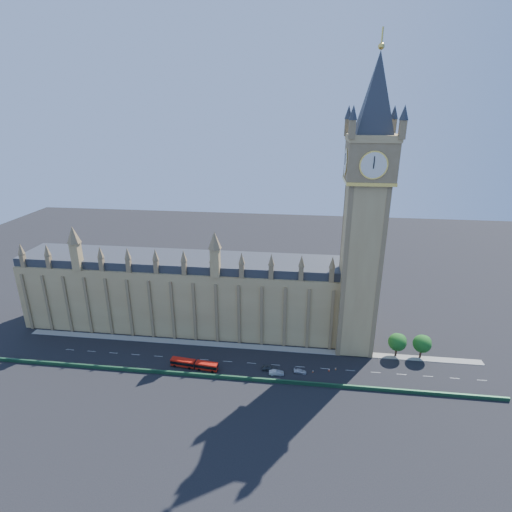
# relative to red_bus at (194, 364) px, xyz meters

# --- Properties ---
(ground) EXTENTS (400.00, 400.00, 0.00)m
(ground) POSITION_rel_red_bus_xyz_m (14.04, 4.89, -1.41)
(ground) COLOR black
(ground) RESTS_ON ground
(palace_westminster) EXTENTS (120.00, 20.00, 28.00)m
(palace_westminster) POSITION_rel_red_bus_xyz_m (-10.96, 26.89, 12.46)
(palace_westminster) COLOR #AA8852
(palace_westminster) RESTS_ON ground
(elizabeth_tower) EXTENTS (20.59, 20.59, 105.00)m
(elizabeth_tower) POSITION_rel_red_bus_xyz_m (52.04, 18.88, 53.15)
(elizabeth_tower) COLOR #AA8852
(elizabeth_tower) RESTS_ON ground
(bridge_parapet) EXTENTS (160.00, 0.60, 1.20)m
(bridge_parapet) POSITION_rel_red_bus_xyz_m (14.04, -4.11, -0.81)
(bridge_parapet) COLOR #1E4C2D
(bridge_parapet) RESTS_ON ground
(kerb_north) EXTENTS (160.00, 3.00, 0.16)m
(kerb_north) POSITION_rel_red_bus_xyz_m (14.04, 14.39, -1.33)
(kerb_north) COLOR gray
(kerb_north) RESTS_ON ground
(tree_east_near) EXTENTS (6.00, 6.00, 8.50)m
(tree_east_near) POSITION_rel_red_bus_xyz_m (66.26, 14.97, 4.24)
(tree_east_near) COLOR #382619
(tree_east_near) RESTS_ON ground
(tree_east_far) EXTENTS (6.00, 6.00, 8.50)m
(tree_east_far) POSITION_rel_red_bus_xyz_m (74.26, 14.97, 4.24)
(tree_east_far) COLOR #382619
(tree_east_far) RESTS_ON ground
(red_bus) EXTENTS (15.86, 4.00, 2.67)m
(red_bus) POSITION_rel_red_bus_xyz_m (0.00, 0.00, 0.00)
(red_bus) COLOR red
(red_bus) RESTS_ON ground
(car_grey) EXTENTS (4.90, 2.39, 1.61)m
(car_grey) POSITION_rel_red_bus_xyz_m (24.16, 2.07, -0.60)
(car_grey) COLOR #3C3F43
(car_grey) RESTS_ON ground
(car_silver) EXTENTS (4.76, 1.96, 1.53)m
(car_silver) POSITION_rel_red_bus_xyz_m (26.64, -0.13, -0.64)
(car_silver) COLOR #ABAFB3
(car_silver) RESTS_ON ground
(car_white) EXTENTS (4.13, 1.95, 1.17)m
(car_white) POSITION_rel_red_bus_xyz_m (34.03, 1.68, -0.82)
(car_white) COLOR silver
(car_white) RESTS_ON ground
(cone_a) EXTENTS (0.48, 0.48, 0.72)m
(cone_a) POSITION_rel_red_bus_xyz_m (45.40, 4.78, -1.05)
(cone_a) COLOR black
(cone_a) RESTS_ON ground
(cone_b) EXTENTS (0.43, 0.43, 0.67)m
(cone_b) POSITION_rel_red_bus_xyz_m (38.12, 2.54, -1.08)
(cone_b) COLOR black
(cone_b) RESTS_ON ground
(cone_c) EXTENTS (0.60, 0.60, 0.72)m
(cone_c) POSITION_rel_red_bus_xyz_m (28.04, 1.13, -1.05)
(cone_c) COLOR black
(cone_c) RESTS_ON ground
(cone_d) EXTENTS (0.56, 0.56, 0.77)m
(cone_d) POSITION_rel_red_bus_xyz_m (43.24, 3.79, -1.03)
(cone_d) COLOR black
(cone_d) RESTS_ON ground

